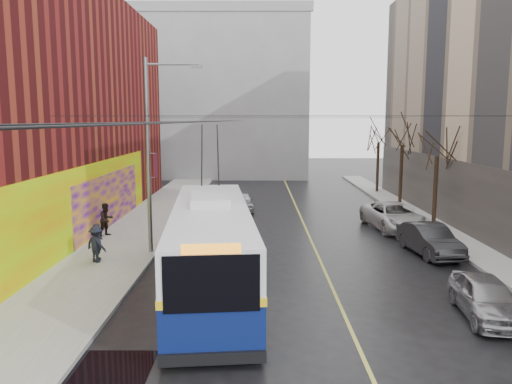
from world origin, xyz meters
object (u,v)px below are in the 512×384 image
Objects in this scene: tree_near at (438,143)px; pedestrian_c at (96,244)px; parked_car_b at (429,240)px; pedestrian_a at (98,242)px; trolleybus at (211,245)px; streetlight_pole at (151,151)px; parked_car_c at (394,216)px; pedestrian_b at (106,219)px; tree_far at (379,133)px; following_car at (241,201)px; parked_car_a at (486,297)px; tree_mid at (403,134)px.

pedestrian_c is at bearing -155.82° from tree_near.
pedestrian_a is at bearing 177.90° from parked_car_b.
trolleybus is 6.31m from pedestrian_a.
streetlight_pole reaches higher than trolleybus.
tree_near is 4.89m from parked_car_c.
streetlight_pole is at bearing -158.38° from tree_near.
pedestrian_b is at bearing 134.39° from streetlight_pole.
streetlight_pole is 5.66× the size of pedestrian_c.
pedestrian_c is (-17.27, -21.76, -4.20)m from tree_far.
following_car is (0.55, 16.29, -1.02)m from trolleybus.
pedestrian_b is 5.13m from pedestrian_c.
tree_near is 18.95m from pedestrian_b.
tree_near reaches higher than parked_car_c.
tree_near is 1.16× the size of parked_car_c.
parked_car_a reaches higher than following_car.
parked_car_c is 16.52m from pedestrian_c.
tree_mid is 21.71m from trolleybus.
trolleybus is (-12.03, -10.72, -3.29)m from tree_near.
tree_near is at bearing -126.55° from pedestrian_c.
tree_mid is at bearing 72.43° from parked_car_b.
streetlight_pole is 6.48m from trolleybus.
pedestrian_c is (-15.00, -1.86, 0.23)m from parked_car_b.
trolleybus is at bearing 179.79° from pedestrian_c.
streetlight_pole reaches higher than following_car.
pedestrian_a reaches higher than parked_car_b.
pedestrian_b is at bearing -137.59° from tree_far.
following_car is 14.54m from pedestrian_c.
tree_near is 19.35m from pedestrian_c.
following_car is at bearing 121.16° from parked_car_b.
parked_car_a is at bearing -102.76° from tree_near.
following_car is (-11.48, -8.43, -4.48)m from tree_far.
trolleybus is 6.07m from pedestrian_c.
tree_far is 20.51m from parked_car_b.
trolleybus is 2.97× the size of parked_car_b.
following_car is 10.78m from pedestrian_b.
tree_mid is at bearing 87.33° from parked_car_a.
trolleybus is at bearing -142.20° from pedestrian_a.
tree_mid reaches higher than tree_near.
parked_car_b is (-2.27, -12.90, -4.54)m from tree_mid.
parked_car_c is 10.87m from following_car.
pedestrian_c is (1.06, -5.01, -0.08)m from pedestrian_b.
streetlight_pole is 19.96m from tree_mid.
parked_car_c is (-2.44, -0.47, -4.21)m from tree_near.
trolleybus is at bearing 169.01° from parked_car_a.
tree_mid is 1.53× the size of parked_car_b.
tree_mid is at bearing 0.85° from following_car.
streetlight_pole is at bearing 172.86° from parked_car_b.
parked_car_b is 16.37m from pedestrian_b.
parked_car_c is at bearing -99.59° from tree_far.
tree_near reaches higher than trolleybus.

